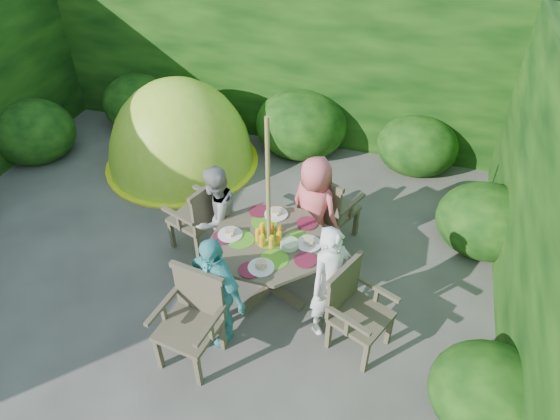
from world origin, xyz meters
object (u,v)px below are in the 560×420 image
(child_right, at_px, (331,282))
(dome_tent, at_px, (183,163))
(garden_chair_right, at_px, (355,308))
(child_back, at_px, (314,209))
(garden_chair_back, at_px, (328,207))
(parasol_pole, at_px, (269,215))
(child_left, at_px, (216,217))
(patio_table, at_px, (270,248))
(garden_chair_left, at_px, (200,215))
(garden_chair_front, at_px, (192,317))
(child_front, at_px, (215,290))

(child_right, bearing_deg, dome_tent, 90.55)
(garden_chair_right, bearing_deg, child_back, 54.68)
(garden_chair_back, distance_m, dome_tent, 2.79)
(parasol_pole, relative_size, dome_tent, 0.82)
(garden_chair_right, xyz_separation_m, child_left, (-1.74, 0.75, 0.15))
(child_right, bearing_deg, parasol_pole, 107.87)
(patio_table, height_order, child_left, child_left)
(parasol_pole, distance_m, garden_chair_left, 1.24)
(child_right, bearing_deg, patio_table, 107.80)
(child_right, height_order, dome_tent, dome_tent)
(patio_table, relative_size, garden_chair_front, 1.78)
(garden_chair_front, distance_m, child_right, 1.38)
(parasol_pole, relative_size, child_back, 1.62)
(child_left, distance_m, child_front, 1.13)
(garden_chair_right, height_order, child_left, child_left)
(garden_chair_left, bearing_deg, child_back, 122.48)
(patio_table, bearing_deg, child_right, -23.26)
(garden_chair_right, bearing_deg, dome_tent, 74.70)
(garden_chair_front, height_order, dome_tent, dome_tent)
(garden_chair_right, distance_m, dome_tent, 4.03)
(garden_chair_front, bearing_deg, patio_table, 74.14)
(garden_chair_back, distance_m, child_left, 1.36)
(child_left, xyz_separation_m, dome_tent, (-1.35, 1.78, -0.65))
(child_left, relative_size, child_front, 0.98)
(garden_chair_back, relative_size, child_right, 0.75)
(patio_table, relative_size, child_right, 1.30)
(child_right, xyz_separation_m, child_front, (-1.05, -0.42, -0.00))
(dome_tent, bearing_deg, child_right, -27.89)
(parasol_pole, distance_m, garden_chair_back, 1.24)
(garden_chair_back, xyz_separation_m, child_right, (0.31, -1.32, 0.13))
(child_left, bearing_deg, child_right, 81.82)
(garden_chair_back, bearing_deg, child_front, 90.06)
(garden_chair_right, bearing_deg, garden_chair_back, 45.88)
(child_right, relative_size, child_back, 0.97)
(parasol_pole, height_order, garden_chair_front, parasol_pole)
(child_right, relative_size, dome_tent, 0.49)
(parasol_pole, bearing_deg, child_left, 156.81)
(garden_chair_back, relative_size, child_left, 0.76)
(garden_chair_right, xyz_separation_m, dome_tent, (-3.10, 2.53, -0.50))
(dome_tent, bearing_deg, garden_chair_right, -26.61)
(garden_chair_left, relative_size, child_right, 0.73)
(child_right, distance_m, child_front, 1.13)
(garden_chair_left, distance_m, child_left, 0.32)
(garden_chair_right, distance_m, child_front, 1.37)
(garden_chair_right, bearing_deg, patio_table, 90.75)
(child_front, bearing_deg, garden_chair_left, 145.85)
(child_front, bearing_deg, child_back, 92.17)
(garden_chair_back, xyz_separation_m, child_left, (-1.17, -0.69, 0.12))
(patio_table, relative_size, child_back, 1.26)
(child_left, bearing_deg, garden_chair_right, 81.86)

